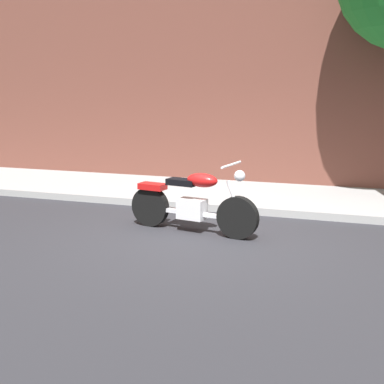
{
  "coord_description": "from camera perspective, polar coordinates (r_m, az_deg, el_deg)",
  "views": [
    {
      "loc": [
        2.11,
        -7.16,
        2.25
      ],
      "look_at": [
        -0.31,
        0.23,
        0.66
      ],
      "focal_mm": 46.82,
      "sensor_mm": 36.0,
      "label": 1
    }
  ],
  "objects": [
    {
      "name": "motorcycle",
      "position": [
        7.98,
        0.0,
        -1.33
      ],
      "size": [
        2.23,
        0.77,
        1.16
      ],
      "color": "black",
      "rests_on": "ground"
    },
    {
      "name": "sidewalk",
      "position": [
        10.53,
        6.15,
        -0.43
      ],
      "size": [
        23.18,
        2.62,
        0.14
      ],
      "primitive_type": "cube",
      "color": "#979797",
      "rests_on": "ground"
    },
    {
      "name": "ground_plane",
      "position": [
        7.8,
        1.63,
        -5.19
      ],
      "size": [
        60.0,
        60.0,
        0.0
      ],
      "primitive_type": "plane",
      "color": "#28282D"
    }
  ]
}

